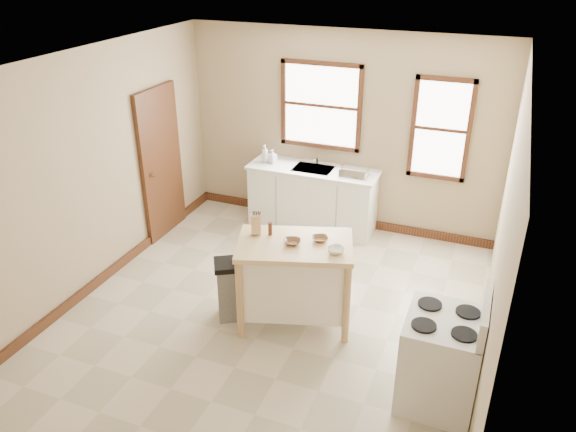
# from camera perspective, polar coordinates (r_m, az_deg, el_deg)

# --- Properties ---
(floor) EXTENTS (5.00, 5.00, 0.00)m
(floor) POSITION_cam_1_polar(r_m,az_deg,el_deg) (6.49, -1.55, -9.83)
(floor) COLOR beige
(floor) RESTS_ON ground
(ceiling) EXTENTS (5.00, 5.00, 0.00)m
(ceiling) POSITION_cam_1_polar(r_m,az_deg,el_deg) (5.34, -1.92, 15.18)
(ceiling) COLOR white
(ceiling) RESTS_ON ground
(wall_back) EXTENTS (4.50, 0.04, 2.80)m
(wall_back) POSITION_cam_1_polar(r_m,az_deg,el_deg) (7.98, 5.41, 8.49)
(wall_back) COLOR tan
(wall_back) RESTS_ON ground
(wall_left) EXTENTS (0.04, 5.00, 2.80)m
(wall_left) POSITION_cam_1_polar(r_m,az_deg,el_deg) (6.92, -19.18, 4.24)
(wall_left) COLOR tan
(wall_left) RESTS_ON ground
(wall_right) EXTENTS (0.04, 5.00, 2.80)m
(wall_right) POSITION_cam_1_polar(r_m,az_deg,el_deg) (5.39, 20.88, -2.36)
(wall_right) COLOR tan
(wall_right) RESTS_ON ground
(window_main) EXTENTS (1.17, 0.06, 1.22)m
(window_main) POSITION_cam_1_polar(r_m,az_deg,el_deg) (7.95, 3.36, 11.12)
(window_main) COLOR #37170F
(window_main) RESTS_ON wall_back
(window_side) EXTENTS (0.77, 0.06, 1.37)m
(window_side) POSITION_cam_1_polar(r_m,az_deg,el_deg) (7.66, 15.25, 8.48)
(window_side) COLOR #37170F
(window_side) RESTS_ON wall_back
(door_left) EXTENTS (0.06, 0.90, 2.10)m
(door_left) POSITION_cam_1_polar(r_m,az_deg,el_deg) (7.97, -12.76, 5.25)
(door_left) COLOR #37170F
(door_left) RESTS_ON ground
(baseboard_back) EXTENTS (4.50, 0.04, 0.12)m
(baseboard_back) POSITION_cam_1_polar(r_m,az_deg,el_deg) (8.46, 4.97, -0.23)
(baseboard_back) COLOR #37170F
(baseboard_back) RESTS_ON ground
(baseboard_left) EXTENTS (0.04, 5.00, 0.12)m
(baseboard_left) POSITION_cam_1_polar(r_m,az_deg,el_deg) (7.48, -17.50, -5.32)
(baseboard_left) COLOR #37170F
(baseboard_left) RESTS_ON ground
(sink_counter) EXTENTS (1.86, 0.62, 0.92)m
(sink_counter) POSITION_cam_1_polar(r_m,az_deg,el_deg) (8.14, 2.50, 1.84)
(sink_counter) COLOR silver
(sink_counter) RESTS_ON ground
(faucet) EXTENTS (0.03, 0.03, 0.22)m
(faucet) POSITION_cam_1_polar(r_m,az_deg,el_deg) (8.08, 3.00, 6.02)
(faucet) COLOR silver
(faucet) RESTS_ON sink_counter
(soap_bottle_a) EXTENTS (0.10, 0.10, 0.26)m
(soap_bottle_a) POSITION_cam_1_polar(r_m,az_deg,el_deg) (8.15, -2.35, 6.36)
(soap_bottle_a) COLOR #B2B2B2
(soap_bottle_a) RESTS_ON sink_counter
(soap_bottle_b) EXTENTS (0.12, 0.12, 0.21)m
(soap_bottle_b) POSITION_cam_1_polar(r_m,az_deg,el_deg) (8.11, -1.57, 6.07)
(soap_bottle_b) COLOR #B2B2B2
(soap_bottle_b) RESTS_ON sink_counter
(dish_rack) EXTENTS (0.41, 0.33, 0.10)m
(dish_rack) POSITION_cam_1_polar(r_m,az_deg,el_deg) (7.72, 6.75, 4.40)
(dish_rack) COLOR silver
(dish_rack) RESTS_ON sink_counter
(kitchen_island) EXTENTS (1.38, 1.09, 0.98)m
(kitchen_island) POSITION_cam_1_polar(r_m,az_deg,el_deg) (6.11, 0.69, -6.79)
(kitchen_island) COLOR #FCE094
(kitchen_island) RESTS_ON ground
(knife_block) EXTENTS (0.13, 0.13, 0.20)m
(knife_block) POSITION_cam_1_polar(r_m,az_deg,el_deg) (6.00, -3.29, -0.96)
(knife_block) COLOR tan
(knife_block) RESTS_ON kitchen_island
(pepper_grinder) EXTENTS (0.06, 0.06, 0.15)m
(pepper_grinder) POSITION_cam_1_polar(r_m,az_deg,el_deg) (5.98, -1.83, -1.29)
(pepper_grinder) COLOR #462012
(pepper_grinder) RESTS_ON kitchen_island
(bowl_a) EXTENTS (0.22, 0.22, 0.04)m
(bowl_a) POSITION_cam_1_polar(r_m,az_deg,el_deg) (5.83, 0.43, -2.65)
(bowl_a) COLOR brown
(bowl_a) RESTS_ON kitchen_island
(bowl_b) EXTENTS (0.23, 0.23, 0.04)m
(bowl_b) POSITION_cam_1_polar(r_m,az_deg,el_deg) (5.90, 3.27, -2.33)
(bowl_b) COLOR brown
(bowl_b) RESTS_ON kitchen_island
(bowl_c) EXTENTS (0.21, 0.21, 0.05)m
(bowl_c) POSITION_cam_1_polar(r_m,az_deg,el_deg) (5.69, 4.89, -3.48)
(bowl_c) COLOR white
(bowl_c) RESTS_ON kitchen_island
(trash_bin) EXTENTS (0.47, 0.45, 0.71)m
(trash_bin) POSITION_cam_1_polar(r_m,az_deg,el_deg) (6.28, -5.68, -7.43)
(trash_bin) COLOR gray
(trash_bin) RESTS_ON ground
(gas_stove) EXTENTS (0.72, 0.73, 1.16)m
(gas_stove) POSITION_cam_1_polar(r_m,az_deg,el_deg) (5.28, 15.36, -12.82)
(gas_stove) COLOR silver
(gas_stove) RESTS_ON ground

